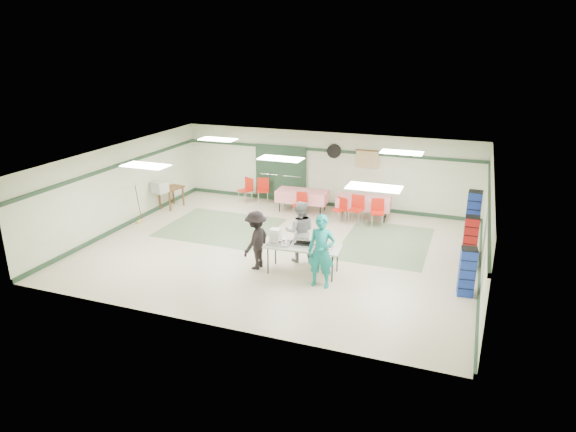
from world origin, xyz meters
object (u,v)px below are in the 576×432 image
(chair_loose_a, at_px, (263,188))
(chair_d, at_px, (301,202))
(dining_table_a, at_px, (364,202))
(dining_table_b, at_px, (302,196))
(serving_table, at_px, (303,247))
(volunteer_teal, at_px, (321,251))
(volunteer_grey, at_px, (300,231))
(chair_b, at_px, (341,207))
(crate_stack_blue_a, at_px, (472,224))
(broom, at_px, (139,203))
(crate_stack_red, at_px, (470,242))
(chair_a, at_px, (357,206))
(chair_loose_b, at_px, (247,188))
(volunteer_dark, at_px, (256,240))
(crate_stack_blue_b, at_px, (467,272))
(chair_c, at_px, (378,210))
(office_printer, at_px, (160,187))
(printer_table, at_px, (171,190))

(chair_loose_a, bearing_deg, chair_d, -50.59)
(dining_table_a, relative_size, dining_table_b, 1.02)
(serving_table, distance_m, chair_loose_a, 6.31)
(volunteer_teal, distance_m, volunteer_grey, 1.62)
(chair_b, bearing_deg, crate_stack_blue_a, 3.82)
(crate_stack_blue_a, bearing_deg, chair_d, 163.90)
(dining_table_a, xyz_separation_m, broom, (-6.87, -3.05, 0.11))
(volunteer_grey, bearing_deg, crate_stack_red, 179.26)
(chair_a, bearing_deg, volunteer_grey, -95.22)
(dining_table_b, bearing_deg, dining_table_a, -2.18)
(volunteer_grey, xyz_separation_m, chair_a, (0.75, 3.57, -0.28))
(chair_loose_b, bearing_deg, volunteer_dark, -37.03)
(chair_a, distance_m, crate_stack_red, 4.31)
(serving_table, relative_size, volunteer_dark, 1.27)
(volunteer_teal, relative_size, chair_b, 2.27)
(chair_d, distance_m, chair_loose_b, 2.57)
(crate_stack_blue_b, bearing_deg, volunteer_dark, -176.44)
(volunteer_dark, xyz_separation_m, chair_loose_a, (-2.13, 5.46, -0.22))
(dining_table_a, relative_size, chair_c, 2.07)
(serving_table, relative_size, crate_stack_red, 1.43)
(crate_stack_red, bearing_deg, office_printer, 174.49)
(printer_table, bearing_deg, volunteer_dark, -28.78)
(chair_b, bearing_deg, volunteer_teal, -55.94)
(dining_table_a, xyz_separation_m, crate_stack_blue_a, (3.51, -2.17, 0.38))
(crate_stack_blue_a, xyz_separation_m, office_printer, (-10.30, 0.26, -0.01))
(serving_table, distance_m, chair_b, 4.27)
(office_printer, bearing_deg, serving_table, -10.29)
(dining_table_b, bearing_deg, chair_a, -17.08)
(volunteer_dark, bearing_deg, chair_a, 166.10)
(serving_table, relative_size, chair_d, 2.36)
(serving_table, distance_m, crate_stack_red, 4.47)
(dining_table_b, height_order, chair_c, chair_c)
(volunteer_grey, xyz_separation_m, crate_stack_blue_a, (4.36, 1.95, 0.10))
(chair_c, distance_m, chair_d, 2.64)
(crate_stack_blue_a, xyz_separation_m, crate_stack_blue_b, (0.00, -2.48, -0.36))
(volunteer_dark, bearing_deg, crate_stack_blue_b, 100.40)
(dining_table_b, distance_m, chair_c, 2.85)
(dining_table_b, distance_m, broom, 5.58)
(volunteer_dark, xyz_separation_m, printer_table, (-5.01, 3.75, -0.15))
(chair_d, height_order, broom, broom)
(dining_table_a, bearing_deg, printer_table, -174.59)
(dining_table_b, distance_m, chair_d, 0.59)
(chair_loose_b, bearing_deg, crate_stack_red, 4.07)
(volunteer_teal, height_order, volunteer_grey, volunteer_teal)
(volunteer_dark, bearing_deg, crate_stack_red, 118.26)
(chair_d, xyz_separation_m, office_printer, (-4.74, -1.34, 0.42))
(volunteer_dark, height_order, printer_table, volunteer_dark)
(crate_stack_blue_b, bearing_deg, volunteer_teal, -167.32)
(chair_c, bearing_deg, dining_table_a, 124.10)
(volunteer_grey, distance_m, broom, 6.12)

